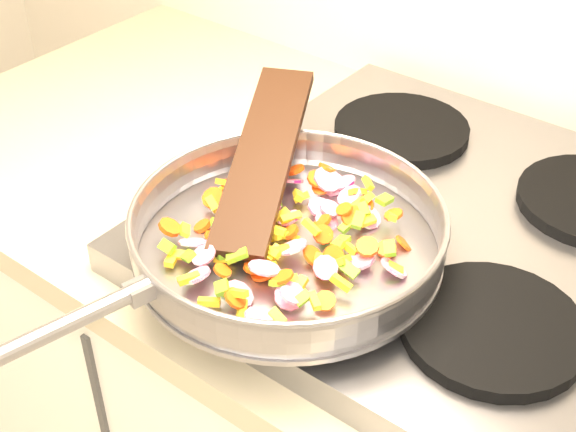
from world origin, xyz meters
The scene contains 7 objects.
cooktop centered at (-0.70, 1.67, 0.92)m, with size 0.60×0.60×0.04m, color #939399.
grate_fl centered at (-0.84, 1.52, 0.95)m, with size 0.19×0.19×0.02m, color black.
grate_fr centered at (-0.56, 1.52, 0.95)m, with size 0.19×0.19×0.02m, color black.
grate_bl centered at (-0.84, 1.81, 0.95)m, with size 0.19×0.19×0.02m, color black.
saute_pan centered at (-0.79, 1.48, 0.99)m, with size 0.39×0.55×0.06m.
vegetable_heap centered at (-0.80, 1.49, 0.98)m, with size 0.28×0.29×0.05m.
wooden_spatula centered at (-0.88, 1.55, 1.02)m, with size 0.29×0.07×0.01m, color black.
Camera 1 is at (-0.37, 0.94, 1.53)m, focal length 50.00 mm.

